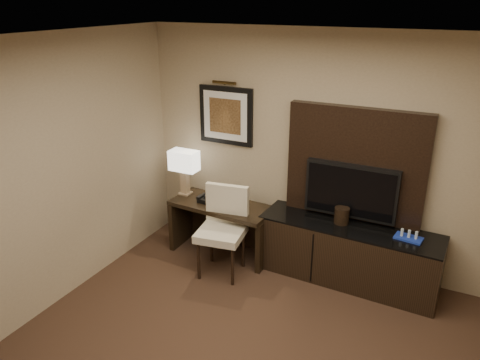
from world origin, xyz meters
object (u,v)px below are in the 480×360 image
Objects in this scene: table_lamp at (185,173)px; ice_bucket at (342,216)px; desk_chair at (221,232)px; desk at (222,229)px; tv at (351,191)px; credenza at (348,253)px; minibar_tray at (409,235)px; desk_phone at (207,198)px.

ice_bucket is (1.98, 0.06, -0.19)m from table_lamp.
desk_chair is at bearing -156.48° from ice_bucket.
desk_chair is (0.21, -0.40, 0.19)m from desk.
tv is (1.47, 0.24, 0.69)m from desk.
tv is 0.28m from ice_bucket.
minibar_tray is at bearing 0.17° from credenza.
desk_chair is 1.35m from ice_bucket.
tv reaches higher than credenza.
table_lamp is 3.16× the size of ice_bucket.
desk is at bearing 109.00° from desk_chair.
ice_bucket is 0.72m from minibar_tray.
ice_bucket is at bearing 7.02° from desk_phone.
desk is 0.64× the size of credenza.
credenza is 0.44m from ice_bucket.
minibar_tray is (0.71, -0.05, -0.04)m from ice_bucket.
credenza is 2.17m from table_lamp.
ice_bucket is at bearing 168.79° from credenza.
tv is at bearing 66.43° from ice_bucket.
desk is 0.83m from table_lamp.
minibar_tray is (0.61, -0.02, 0.39)m from credenza.
credenza is 1.76m from desk_phone.
table_lamp is at bearing -178.29° from ice_bucket.
desk_chair is at bearing -166.06° from minibar_tray.
table_lamp reaches higher than minibar_tray.
ice_bucket is at bearing -113.57° from tv.
desk is 2.18× the size of table_lamp.
desk_chair is 3.83× the size of minibar_tray.
tv is at bearing 18.17° from desk_chair.
credenza is at bearing 12.01° from desk_chair.
desk_chair is at bearing -31.55° from table_lamp.
minibar_tray is (2.32, 0.10, 0.01)m from desk_phone.
credenza is 3.42× the size of table_lamp.
tv is at bearing 4.87° from table_lamp.
minibar_tray is at bearing 4.22° from desk_phone.
table_lamp is (-2.09, -0.03, 0.61)m from credenza.
table_lamp reaches higher than desk_chair.
desk_phone is at bearing -171.14° from tv.
desk is 6.54× the size of desk_phone.
desk_chair is 5.49× the size of desk_phone.
ice_bucket is (1.21, 0.53, 0.24)m from desk_chair.
desk_chair reaches higher than ice_bucket.
credenza is 10.82× the size of ice_bucket.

